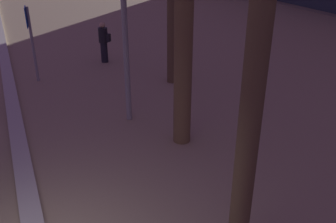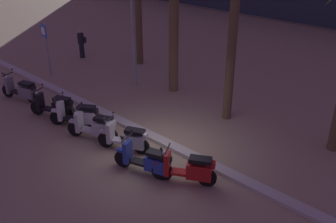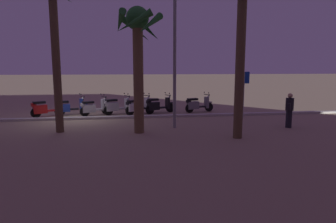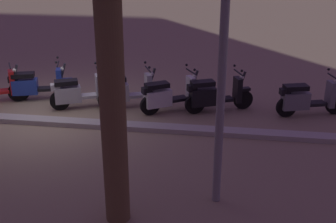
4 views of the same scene
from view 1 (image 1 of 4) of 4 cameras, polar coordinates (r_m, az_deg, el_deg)
crossing_sign at (r=12.60m, az=-20.42°, el=10.87°), size 0.60×0.15×2.40m
pedestrian_strolling_near_curb at (r=14.16m, az=-9.88°, el=10.59°), size 0.42×0.43×1.51m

